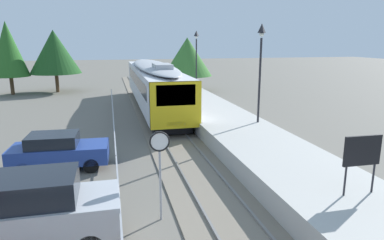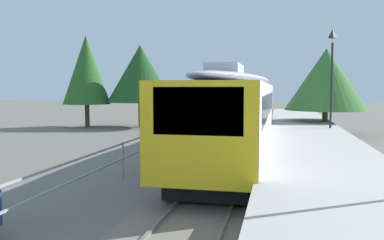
% 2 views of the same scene
% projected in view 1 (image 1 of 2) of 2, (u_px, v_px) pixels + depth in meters
% --- Properties ---
extents(ground_plane, '(160.00, 160.00, 0.00)m').
position_uv_depth(ground_plane, '(118.00, 125.00, 22.60)').
color(ground_plane, '#6B665B').
extents(track_rails, '(3.20, 60.00, 0.14)m').
position_uv_depth(track_rails, '(164.00, 122.00, 23.27)').
color(track_rails, slate).
rests_on(track_rails, ground).
extents(commuter_train, '(2.82, 18.81, 3.74)m').
position_uv_depth(commuter_train, '(154.00, 82.00, 27.26)').
color(commuter_train, silver).
rests_on(commuter_train, track_rails).
extents(station_platform, '(3.90, 60.00, 0.90)m').
position_uv_depth(station_platform, '(210.00, 113.00, 23.90)').
color(station_platform, '#B7B5AD').
rests_on(station_platform, ground).
extents(platform_lamp_mid_platform, '(0.34, 0.34, 5.35)m').
position_uv_depth(platform_lamp_mid_platform, '(261.00, 55.00, 18.55)').
color(platform_lamp_mid_platform, '#232328').
rests_on(platform_lamp_mid_platform, station_platform).
extents(platform_lamp_far_end, '(0.34, 0.34, 5.35)m').
position_uv_depth(platform_lamp_far_end, '(196.00, 49.00, 32.04)').
color(platform_lamp_far_end, '#232328').
rests_on(platform_lamp_far_end, station_platform).
extents(platform_notice_board, '(1.20, 0.08, 1.80)m').
position_uv_depth(platform_notice_board, '(362.00, 153.00, 10.04)').
color(platform_notice_board, '#232328').
rests_on(platform_notice_board, station_platform).
extents(speed_limit_sign, '(0.61, 0.10, 2.81)m').
position_uv_depth(speed_limit_sign, '(160.00, 154.00, 10.14)').
color(speed_limit_sign, '#9EA0A5').
rests_on(speed_limit_sign, ground).
extents(carpark_fence, '(0.06, 36.06, 1.25)m').
position_uv_depth(carpark_fence, '(117.00, 163.00, 12.85)').
color(carpark_fence, '#9EA0A5').
rests_on(carpark_fence, ground).
extents(parked_suv_silver, '(4.61, 1.92, 2.04)m').
position_uv_depth(parked_suv_silver, '(26.00, 212.00, 8.88)').
color(parked_suv_silver, '#B7BABF').
rests_on(parked_suv_silver, ground).
extents(parked_hatchback_blue, '(4.08, 1.94, 1.53)m').
position_uv_depth(parked_hatchback_blue, '(59.00, 151.00, 14.70)').
color(parked_hatchback_blue, navy).
rests_on(parked_hatchback_blue, ground).
extents(tree_behind_carpark, '(5.20, 5.20, 6.45)m').
position_uv_depth(tree_behind_carpark, '(54.00, 52.00, 35.87)').
color(tree_behind_carpark, brown).
rests_on(tree_behind_carpark, ground).
extents(tree_behind_station_far, '(3.70, 3.70, 7.23)m').
position_uv_depth(tree_behind_station_far, '(8.00, 49.00, 34.19)').
color(tree_behind_station_far, brown).
rests_on(tree_behind_station_far, ground).
extents(tree_distant_left, '(5.30, 5.30, 5.68)m').
position_uv_depth(tree_distant_left, '(187.00, 57.00, 36.98)').
color(tree_distant_left, brown).
rests_on(tree_distant_left, ground).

